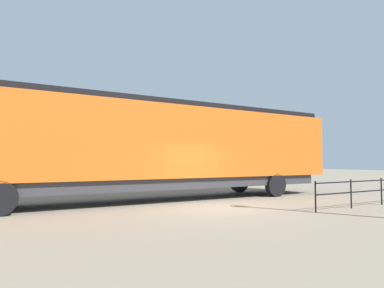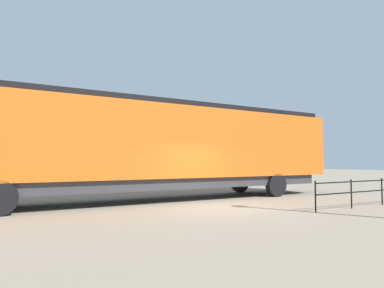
% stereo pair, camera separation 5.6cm
% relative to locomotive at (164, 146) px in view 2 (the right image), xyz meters
% --- Properties ---
extents(ground_plane, '(120.00, 120.00, 0.00)m').
position_rel_locomotive_xyz_m(ground_plane, '(3.24, 0.60, -2.37)').
color(ground_plane, gray).
extents(locomotive, '(3.06, 18.08, 4.21)m').
position_rel_locomotive_xyz_m(locomotive, '(0.00, 0.00, 0.00)').
color(locomotive, orange).
rests_on(locomotive, ground_plane).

